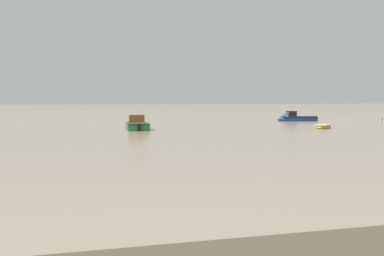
{
  "coord_description": "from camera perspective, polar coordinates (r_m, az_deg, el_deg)",
  "views": [
    {
      "loc": [
        -25.1,
        -25.04,
        3.37
      ],
      "look_at": [
        -7.33,
        26.26,
        0.67
      ],
      "focal_mm": 52.98,
      "sensor_mm": 36.0,
      "label": 1
    }
  ],
  "objects": [
    {
      "name": "motorboat_moored_1",
      "position": [
        64.59,
        -5.58,
        0.18
      ],
      "size": [
        3.32,
        6.81,
        2.48
      ],
      "rotation": [
        0.0,
        0.0,
        1.4
      ],
      "color": "#23602D",
      "rests_on": "ground"
    },
    {
      "name": "motorboat_moored_2",
      "position": [
        90.63,
        10.14,
        0.91
      ],
      "size": [
        6.62,
        3.49,
        2.4
      ],
      "rotation": [
        0.0,
        0.0,
        2.93
      ],
      "color": "navy",
      "rests_on": "ground"
    },
    {
      "name": "rowboat_moored_4",
      "position": [
        68.99,
        13.12,
        0.12
      ],
      "size": [
        3.89,
        3.77,
        0.64
      ],
      "rotation": [
        0.0,
        0.0,
        3.9
      ],
      "color": "gold",
      "rests_on": "ground"
    }
  ]
}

